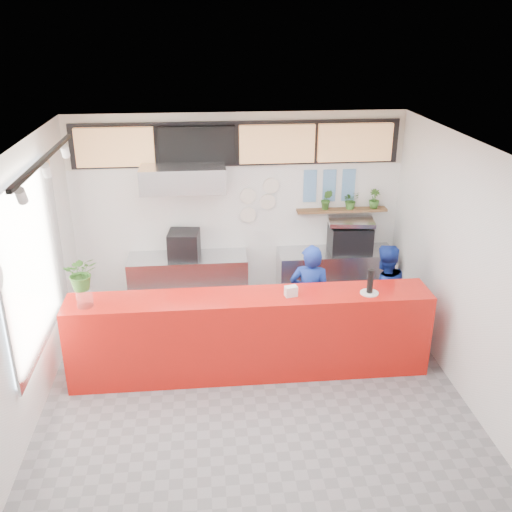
% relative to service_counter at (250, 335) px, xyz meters
% --- Properties ---
extents(floor, '(5.00, 5.00, 0.00)m').
position_rel_service_counter_xyz_m(floor, '(0.00, -0.40, -0.55)').
color(floor, slate).
rests_on(floor, ground).
extents(ceiling, '(5.00, 5.00, 0.00)m').
position_rel_service_counter_xyz_m(ceiling, '(0.00, -0.40, 2.45)').
color(ceiling, silver).
extents(wall_back, '(5.00, 0.00, 5.00)m').
position_rel_service_counter_xyz_m(wall_back, '(0.00, 2.10, 0.95)').
color(wall_back, white).
rests_on(wall_back, ground).
extents(wall_left, '(0.00, 5.00, 5.00)m').
position_rel_service_counter_xyz_m(wall_left, '(-2.50, -0.40, 0.95)').
color(wall_left, white).
rests_on(wall_left, ground).
extents(wall_right, '(0.00, 5.00, 5.00)m').
position_rel_service_counter_xyz_m(wall_right, '(2.50, -0.40, 0.95)').
color(wall_right, white).
rests_on(wall_right, ground).
extents(service_counter, '(4.50, 0.60, 1.10)m').
position_rel_service_counter_xyz_m(service_counter, '(0.00, 0.00, 0.00)').
color(service_counter, red).
rests_on(service_counter, ground).
extents(cream_band, '(5.00, 0.02, 0.80)m').
position_rel_service_counter_xyz_m(cream_band, '(0.00, 2.09, 2.05)').
color(cream_band, beige).
rests_on(cream_band, wall_back).
extents(prep_bench, '(1.80, 0.60, 0.90)m').
position_rel_service_counter_xyz_m(prep_bench, '(-0.80, 1.80, -0.10)').
color(prep_bench, '#B2B5BA').
rests_on(prep_bench, ground).
extents(panini_oven, '(0.50, 0.50, 0.40)m').
position_rel_service_counter_xyz_m(panini_oven, '(-0.84, 1.80, 0.55)').
color(panini_oven, black).
rests_on(panini_oven, prep_bench).
extents(extraction_hood, '(1.20, 0.70, 0.35)m').
position_rel_service_counter_xyz_m(extraction_hood, '(-0.80, 1.75, 1.60)').
color(extraction_hood, '#B2B5BA').
rests_on(extraction_hood, ceiling).
extents(hood_lip, '(1.20, 0.69, 0.31)m').
position_rel_service_counter_xyz_m(hood_lip, '(-0.80, 1.75, 1.40)').
color(hood_lip, '#B2B5BA').
rests_on(hood_lip, ceiling).
extents(right_bench, '(1.80, 0.60, 0.90)m').
position_rel_service_counter_xyz_m(right_bench, '(1.50, 1.80, -0.10)').
color(right_bench, '#B2B5BA').
rests_on(right_bench, ground).
extents(espresso_machine, '(0.64, 0.46, 0.41)m').
position_rel_service_counter_xyz_m(espresso_machine, '(1.70, 1.80, 0.55)').
color(espresso_machine, black).
rests_on(espresso_machine, right_bench).
extents(espresso_tray, '(0.74, 0.56, 0.06)m').
position_rel_service_counter_xyz_m(espresso_tray, '(1.70, 1.80, 0.83)').
color(espresso_tray, '#ADB0B4').
rests_on(espresso_tray, espresso_machine).
extents(herb_shelf, '(1.40, 0.18, 0.04)m').
position_rel_service_counter_xyz_m(herb_shelf, '(1.60, 2.00, 0.95)').
color(herb_shelf, brown).
rests_on(herb_shelf, wall_back).
extents(menu_board_far_left, '(1.10, 0.10, 0.55)m').
position_rel_service_counter_xyz_m(menu_board_far_left, '(-1.75, 1.98, 2.00)').
color(menu_board_far_left, tan).
rests_on(menu_board_far_left, wall_back).
extents(menu_board_mid_left, '(1.10, 0.10, 0.55)m').
position_rel_service_counter_xyz_m(menu_board_mid_left, '(-0.59, 1.98, 2.00)').
color(menu_board_mid_left, black).
rests_on(menu_board_mid_left, wall_back).
extents(menu_board_mid_right, '(1.10, 0.10, 0.55)m').
position_rel_service_counter_xyz_m(menu_board_mid_right, '(0.57, 1.98, 2.00)').
color(menu_board_mid_right, tan).
rests_on(menu_board_mid_right, wall_back).
extents(menu_board_far_right, '(1.10, 0.10, 0.55)m').
position_rel_service_counter_xyz_m(menu_board_far_right, '(1.73, 1.98, 2.00)').
color(menu_board_far_right, tan).
rests_on(menu_board_far_right, wall_back).
extents(soffit, '(4.80, 0.04, 0.65)m').
position_rel_service_counter_xyz_m(soffit, '(0.00, 2.06, 2.00)').
color(soffit, black).
rests_on(soffit, wall_back).
extents(window_pane, '(0.04, 2.20, 1.90)m').
position_rel_service_counter_xyz_m(window_pane, '(-2.47, -0.10, 1.15)').
color(window_pane, silver).
rests_on(window_pane, wall_left).
extents(window_frame, '(0.03, 2.30, 2.00)m').
position_rel_service_counter_xyz_m(window_frame, '(-2.45, -0.10, 1.15)').
color(window_frame, '#B2B5BA').
rests_on(window_frame, wall_left).
extents(track_rail, '(0.05, 2.40, 0.04)m').
position_rel_service_counter_xyz_m(track_rail, '(-2.10, -0.40, 2.39)').
color(track_rail, black).
rests_on(track_rail, ceiling).
extents(dec_plate_a, '(0.24, 0.03, 0.24)m').
position_rel_service_counter_xyz_m(dec_plate_a, '(0.15, 2.07, 1.20)').
color(dec_plate_a, silver).
rests_on(dec_plate_a, wall_back).
extents(dec_plate_b, '(0.24, 0.03, 0.24)m').
position_rel_service_counter_xyz_m(dec_plate_b, '(0.45, 2.07, 1.10)').
color(dec_plate_b, silver).
rests_on(dec_plate_b, wall_back).
extents(dec_plate_c, '(0.24, 0.03, 0.24)m').
position_rel_service_counter_xyz_m(dec_plate_c, '(0.15, 2.07, 0.90)').
color(dec_plate_c, silver).
rests_on(dec_plate_c, wall_back).
extents(dec_plate_d, '(0.24, 0.03, 0.24)m').
position_rel_service_counter_xyz_m(dec_plate_d, '(0.50, 2.07, 1.35)').
color(dec_plate_d, silver).
rests_on(dec_plate_d, wall_back).
extents(photo_frame_a, '(0.20, 0.02, 0.25)m').
position_rel_service_counter_xyz_m(photo_frame_a, '(1.10, 2.08, 1.45)').
color(photo_frame_a, '#598CBF').
rests_on(photo_frame_a, wall_back).
extents(photo_frame_b, '(0.20, 0.02, 0.25)m').
position_rel_service_counter_xyz_m(photo_frame_b, '(1.40, 2.08, 1.45)').
color(photo_frame_b, '#598CBF').
rests_on(photo_frame_b, wall_back).
extents(photo_frame_c, '(0.20, 0.02, 0.25)m').
position_rel_service_counter_xyz_m(photo_frame_c, '(1.70, 2.08, 1.45)').
color(photo_frame_c, '#598CBF').
rests_on(photo_frame_c, wall_back).
extents(photo_frame_d, '(0.20, 0.02, 0.25)m').
position_rel_service_counter_xyz_m(photo_frame_d, '(1.10, 2.08, 1.20)').
color(photo_frame_d, '#598CBF').
rests_on(photo_frame_d, wall_back).
extents(photo_frame_e, '(0.20, 0.02, 0.25)m').
position_rel_service_counter_xyz_m(photo_frame_e, '(1.40, 2.08, 1.20)').
color(photo_frame_e, '#598CBF').
rests_on(photo_frame_e, wall_back).
extents(photo_frame_f, '(0.20, 0.02, 0.25)m').
position_rel_service_counter_xyz_m(photo_frame_f, '(1.70, 2.08, 1.20)').
color(photo_frame_f, '#598CBF').
rests_on(photo_frame_f, wall_back).
extents(staff_center, '(0.64, 0.51, 1.52)m').
position_rel_service_counter_xyz_m(staff_center, '(0.85, 0.54, 0.21)').
color(staff_center, navy).
rests_on(staff_center, ground).
extents(staff_right, '(0.80, 0.69, 1.45)m').
position_rel_service_counter_xyz_m(staff_right, '(1.89, 0.63, 0.17)').
color(staff_right, navy).
rests_on(staff_right, ground).
extents(herb_b, '(0.22, 0.20, 0.32)m').
position_rel_service_counter_xyz_m(herb_b, '(1.35, 2.00, 1.13)').
color(herb_b, '#346322').
rests_on(herb_b, herb_shelf).
extents(herb_c, '(0.30, 0.28, 0.28)m').
position_rel_service_counter_xyz_m(herb_c, '(1.73, 2.00, 1.11)').
color(herb_c, '#346322').
rests_on(herb_c, herb_shelf).
extents(herb_d, '(0.18, 0.17, 0.30)m').
position_rel_service_counter_xyz_m(herb_d, '(2.10, 2.00, 1.12)').
color(herb_d, '#346322').
rests_on(herb_d, herb_shelf).
extents(glass_vase, '(0.24, 0.24, 0.23)m').
position_rel_service_counter_xyz_m(glass_vase, '(-1.96, -0.08, 0.67)').
color(glass_vase, silver).
rests_on(glass_vase, service_counter).
extents(basil_vase, '(0.43, 0.39, 0.42)m').
position_rel_service_counter_xyz_m(basil_vase, '(-1.96, -0.08, 0.98)').
color(basil_vase, '#346322').
rests_on(basil_vase, glass_vase).
extents(napkin_holder, '(0.16, 0.12, 0.13)m').
position_rel_service_counter_xyz_m(napkin_holder, '(0.50, -0.05, 0.61)').
color(napkin_holder, silver).
rests_on(napkin_holder, service_counter).
extents(white_plate, '(0.26, 0.26, 0.02)m').
position_rel_service_counter_xyz_m(white_plate, '(1.47, -0.08, 0.56)').
color(white_plate, silver).
rests_on(white_plate, service_counter).
extents(pepper_mill, '(0.08, 0.08, 0.30)m').
position_rel_service_counter_xyz_m(pepper_mill, '(1.47, -0.08, 0.72)').
color(pepper_mill, black).
rests_on(pepper_mill, white_plate).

